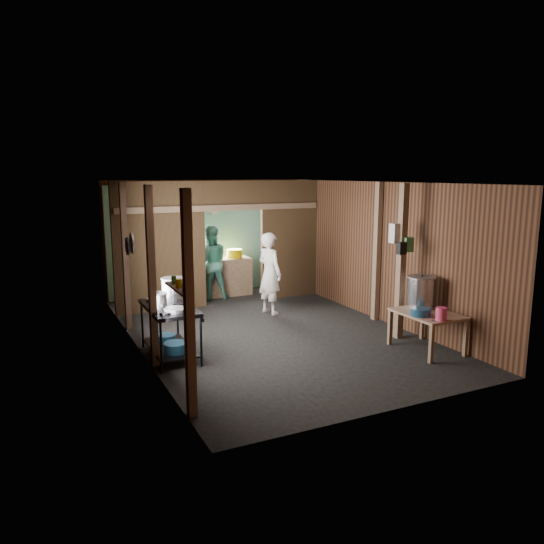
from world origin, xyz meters
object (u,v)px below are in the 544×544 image
prep_table (427,331)px  pink_bucket (441,314)px  gas_range (170,331)px  yellow_tub (234,254)px  stock_pot (421,293)px  stove_pot_large (173,289)px  cook (270,273)px

prep_table → pink_bucket: size_ratio=5.25×
gas_range → pink_bucket: bearing=-27.8°
pink_bucket → yellow_tub: 5.51m
stock_pot → yellow_tub: size_ratio=1.53×
stove_pot_large → pink_bucket: bearing=-33.6°
stock_pot → stove_pot_large: bearing=157.1°
prep_table → stock_pot: stock_pot is taller
stove_pot_large → yellow_tub: 3.86m
prep_table → pink_bucket: pink_bucket is taller
gas_range → pink_bucket: (3.58, -1.89, 0.31)m
stove_pot_large → stock_pot: stove_pot_large is taller
pink_bucket → stock_pot: bearing=71.6°
gas_range → cook: (2.44, 1.62, 0.41)m
stove_pot_large → stock_pot: 3.96m
pink_bucket → cook: (-1.14, 3.51, 0.10)m
gas_range → prep_table: gas_range is taller
gas_range → cook: size_ratio=0.83×
cook → stove_pot_large: bearing=103.3°
pink_bucket → yellow_tub: (-1.14, 5.38, 0.24)m
prep_table → yellow_tub: (-1.27, 4.96, 0.64)m
gas_range → prep_table: size_ratio=1.30×
prep_table → stock_pot: 0.64m
stove_pot_large → cook: bearing=28.7°
prep_table → stove_pot_large: stove_pot_large is taller
stove_pot_large → prep_table: bearing=-27.5°
gas_range → pink_bucket: size_ratio=6.81×
yellow_tub → stove_pot_large: bearing=-126.1°
stove_pot_large → stock_pot: (3.65, -1.54, -0.10)m
cook → gas_range: bearing=108.1°
yellow_tub → cook: size_ratio=0.22×
stove_pot_large → pink_bucket: (3.41, -2.26, -0.25)m
prep_table → yellow_tub: bearing=104.3°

